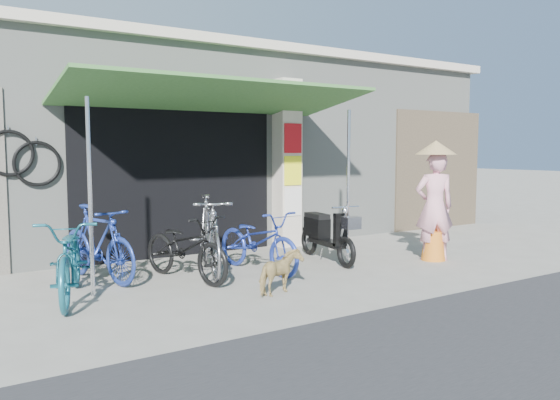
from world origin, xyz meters
TOP-DOWN VIEW (x-y plane):
  - ground at (0.00, 0.00)m, footprint 80.00×80.00m
  - bicycle_shop at (-0.00, 5.09)m, footprint 12.30×5.30m
  - shop_pillar at (0.85, 2.45)m, footprint 0.42×0.44m
  - awning at (-0.90, 1.63)m, footprint 4.60×1.88m
  - neighbour_right at (5.00, 2.59)m, footprint 2.60×0.06m
  - bike_teal at (-3.24, 0.73)m, footprint 1.15×1.95m
  - bike_blue at (-2.75, 1.50)m, footprint 0.96×1.75m
  - bike_black at (-1.74, 0.94)m, footprint 1.02×1.79m
  - bike_silver at (-1.34, 1.05)m, footprint 1.05×1.93m
  - bike_navy at (-0.66, 0.86)m, footprint 0.88×1.77m
  - street_dog at (-1.06, -0.36)m, footprint 0.69×0.50m
  - moped at (0.62, 0.96)m, footprint 0.48×1.62m
  - nun at (2.10, 0.08)m, footprint 0.74×0.64m

SIDE VIEW (x-z plane):
  - ground at x=0.00m, z-range 0.00..0.00m
  - street_dog at x=-1.06m, z-range 0.00..0.53m
  - moped at x=0.62m, z-range -0.04..0.88m
  - bike_black at x=-1.74m, z-range 0.00..0.89m
  - bike_navy at x=-0.66m, z-range 0.00..0.89m
  - bike_teal at x=-3.24m, z-range 0.00..0.97m
  - bike_blue at x=-2.75m, z-range 0.00..1.01m
  - bike_silver at x=-1.34m, z-range 0.00..1.12m
  - nun at x=2.10m, z-range -0.02..1.87m
  - neighbour_right at x=5.00m, z-range 0.00..2.60m
  - shop_pillar at x=0.85m, z-range 0.00..3.00m
  - bicycle_shop at x=0.00m, z-range 0.00..3.66m
  - awning at x=-0.90m, z-range 1.15..3.88m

